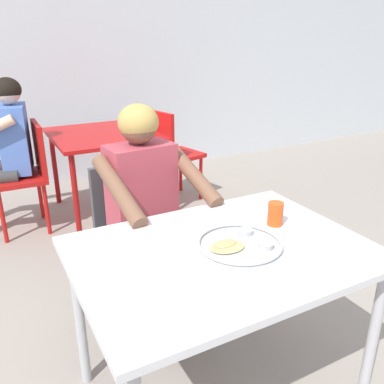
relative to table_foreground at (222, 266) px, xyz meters
name	(u,v)px	position (x,y,z in m)	size (l,w,h in m)	color
back_wall	(46,13)	(0.03, 3.29, 1.04)	(12.00, 0.12, 3.40)	silver
table_foreground	(222,266)	(0.00, 0.00, 0.00)	(1.13, 0.82, 0.74)	silver
thali_tray	(240,244)	(0.07, -0.01, 0.09)	(0.33, 0.33, 0.03)	#B7BABF
drinking_cup	(275,213)	(0.31, 0.08, 0.13)	(0.07, 0.07, 0.10)	#D84C19
chair_foreground	(134,225)	(-0.05, 0.85, -0.17)	(0.45, 0.47, 0.82)	#3F3F44
diner_foreground	(150,200)	(-0.04, 0.63, 0.06)	(0.53, 0.58, 1.19)	#333333
table_background_red	(104,142)	(0.19, 2.22, -0.02)	(0.86, 0.94, 0.72)	#B71414
chair_red_left	(28,169)	(-0.46, 2.16, -0.15)	(0.41, 0.44, 0.87)	#B31513
chair_red_right	(170,150)	(0.79, 2.16, -0.15)	(0.50, 0.47, 0.88)	red
patron_background	(3,143)	(-0.60, 2.23, 0.06)	(0.60, 0.56, 1.21)	#353535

